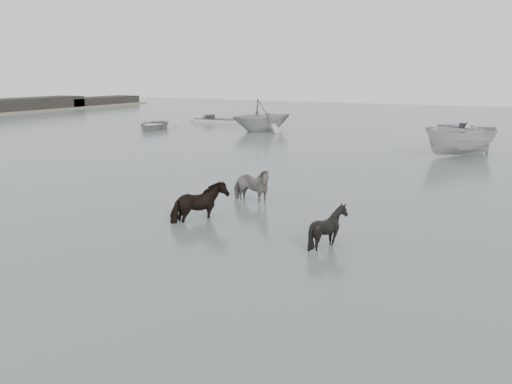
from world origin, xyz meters
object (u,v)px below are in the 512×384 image
(pony_dark, at_px, (200,197))
(pony_black, at_px, (329,223))
(pony_pinto, at_px, (251,182))
(rowboat_lead, at_px, (154,123))

(pony_dark, distance_m, pony_black, 4.74)
(pony_pinto, bearing_deg, pony_dark, -178.80)
(pony_dark, relative_size, rowboat_lead, 0.33)
(pony_pinto, xyz_separation_m, rowboat_lead, (-19.99, 19.05, -0.29))
(pony_pinto, height_order, pony_dark, pony_dark)
(pony_black, bearing_deg, rowboat_lead, 21.72)
(pony_black, bearing_deg, pony_dark, 58.78)
(pony_black, bearing_deg, pony_pinto, 26.02)
(pony_dark, bearing_deg, pony_black, -93.53)
(pony_dark, height_order, rowboat_lead, pony_dark)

